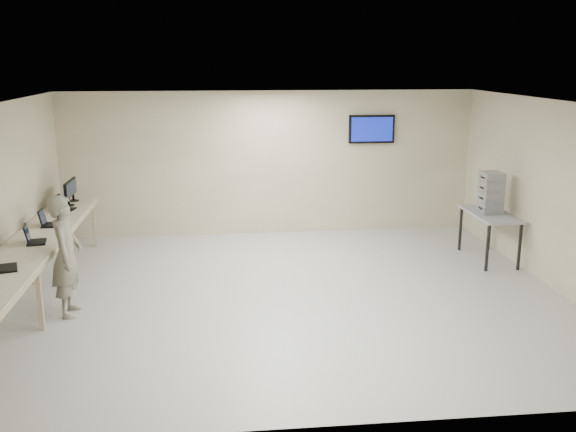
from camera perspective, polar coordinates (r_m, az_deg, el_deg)
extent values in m
cube|color=#A8A8A8|center=(9.53, 0.13, -7.01)|extent=(8.00, 7.00, 0.01)
cube|color=silver|center=(8.93, 0.14, 10.03)|extent=(8.00, 7.00, 0.01)
cube|color=beige|center=(12.55, -1.65, 4.70)|extent=(8.00, 0.01, 2.80)
cube|color=beige|center=(5.80, 4.02, -6.32)|extent=(8.00, 0.01, 2.80)
cube|color=beige|center=(10.36, 22.72, 1.66)|extent=(0.01, 7.00, 2.80)
cube|color=black|center=(12.76, 7.41, 7.69)|extent=(0.15, 0.04, 0.15)
cube|color=black|center=(12.72, 7.45, 7.67)|extent=(0.90, 0.06, 0.55)
cube|color=#0C198E|center=(12.69, 7.49, 7.65)|extent=(0.82, 0.01, 0.47)
cube|color=#BFAC97|center=(9.56, -21.85, -2.42)|extent=(0.75, 6.00, 0.04)
cube|color=tan|center=(9.48, -19.65, -2.56)|extent=(0.02, 6.00, 0.06)
cube|color=tan|center=(8.79, -21.22, -6.84)|extent=(0.06, 0.06, 0.86)
cube|color=tan|center=(10.60, -21.94, -3.43)|extent=(0.06, 0.06, 0.86)
cube|color=tan|center=(10.45, -18.77, -3.39)|extent=(0.06, 0.06, 0.86)
cube|color=tan|center=(12.42, -19.61, -0.78)|extent=(0.06, 0.06, 0.86)
cube|color=tan|center=(12.29, -16.89, -0.72)|extent=(0.06, 0.06, 0.86)
cube|color=black|center=(8.55, -23.80, -4.27)|extent=(0.35, 0.42, 0.02)
cube|color=black|center=(9.57, -21.43, -2.18)|extent=(0.30, 0.37, 0.02)
cube|color=black|center=(9.57, -22.20, -1.43)|extent=(0.12, 0.32, 0.24)
cube|color=black|center=(9.57, -22.12, -1.43)|extent=(0.09, 0.28, 0.20)
cube|color=black|center=(10.48, -20.33, -0.75)|extent=(0.25, 0.34, 0.02)
cube|color=black|center=(10.48, -21.02, -0.08)|extent=(0.07, 0.31, 0.24)
cube|color=black|center=(10.48, -20.94, -0.08)|extent=(0.05, 0.28, 0.20)
cube|color=black|center=(11.43, -19.13, 0.51)|extent=(0.30, 0.38, 0.02)
cube|color=black|center=(11.43, -19.79, 1.15)|extent=(0.11, 0.33, 0.24)
cube|color=black|center=(11.42, -19.72, 1.15)|extent=(0.09, 0.29, 0.20)
cylinder|color=black|center=(11.79, -18.89, 0.91)|extent=(0.19, 0.19, 0.01)
cube|color=black|center=(11.77, -18.92, 1.29)|extent=(0.04, 0.03, 0.15)
cube|color=black|center=(11.73, -18.99, 2.18)|extent=(0.05, 0.42, 0.28)
cube|color=black|center=(11.73, -18.87, 2.18)|extent=(0.00, 0.38, 0.24)
cylinder|color=black|center=(12.15, -18.52, 1.31)|extent=(0.18, 0.18, 0.01)
cube|color=black|center=(12.13, -18.54, 1.68)|extent=(0.04, 0.03, 0.15)
cube|color=black|center=(12.10, -18.61, 2.52)|extent=(0.05, 0.41, 0.27)
cube|color=black|center=(12.09, -18.49, 2.53)|extent=(0.00, 0.38, 0.24)
imported|color=#58594F|center=(9.08, -19.10, -3.36)|extent=(0.42, 0.62, 1.66)
cube|color=gray|center=(11.46, 17.55, 0.19)|extent=(0.65, 1.39, 0.04)
cube|color=black|center=(10.93, 17.31, -2.71)|extent=(0.04, 0.04, 0.80)
cube|color=black|center=(11.99, 15.08, -1.12)|extent=(0.04, 0.04, 0.80)
cube|color=black|center=(11.16, 19.90, -2.58)|extent=(0.04, 0.04, 0.80)
cube|color=black|center=(12.19, 17.49, -1.03)|extent=(0.04, 0.04, 0.80)
cube|color=gray|center=(11.43, 17.50, 0.70)|extent=(0.33, 0.37, 0.18)
cube|color=gray|center=(11.39, 17.56, 1.56)|extent=(0.33, 0.37, 0.18)
cube|color=gray|center=(11.36, 17.63, 2.43)|extent=(0.33, 0.37, 0.18)
cube|color=gray|center=(11.32, 17.69, 3.30)|extent=(0.33, 0.37, 0.18)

